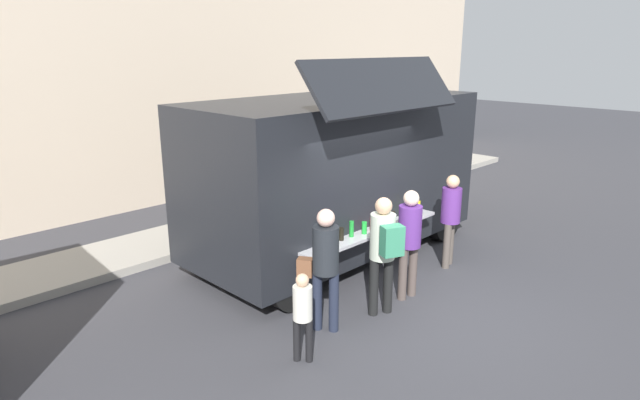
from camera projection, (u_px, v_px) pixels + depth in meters
name	position (u px, v px, depth m)	size (l,w,h in m)	color
ground_plane	(422.00, 306.00, 8.14)	(60.00, 60.00, 0.00)	#38383D
curb_strip	(67.00, 270.00, 9.25)	(28.00, 1.60, 0.15)	#9E998E
food_truck_main	(336.00, 172.00, 9.77)	(5.60, 3.07, 3.64)	black
trash_bin	(374.00, 175.00, 14.35)	(0.60, 0.60, 0.94)	#2E6139
customer_front_ordering	(409.00, 236.00, 8.14)	(0.57, 0.35, 1.74)	#50433E
customer_mid_with_backpack	(384.00, 245.00, 7.59)	(0.47, 0.58, 1.78)	black
customer_rear_waiting	(324.00, 260.00, 7.19)	(0.45, 0.55, 1.76)	#1E2435
customer_extra_browsing	(451.00, 213.00, 9.37)	(0.34, 0.34, 1.68)	#514841
child_near_queue	(303.00, 310.00, 6.54)	(0.24, 0.24, 1.18)	black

